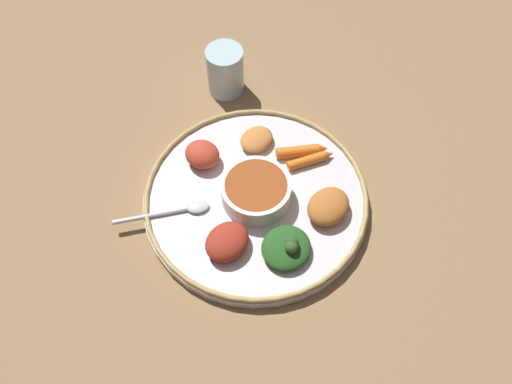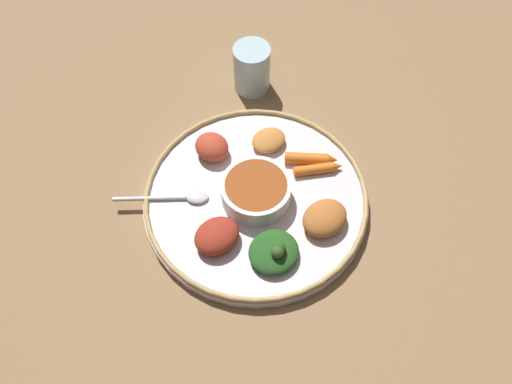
% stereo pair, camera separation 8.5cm
% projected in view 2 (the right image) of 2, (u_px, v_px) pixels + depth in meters
% --- Properties ---
extents(ground_plane, '(2.40, 2.40, 0.00)m').
position_uv_depth(ground_plane, '(256.00, 203.00, 0.88)').
color(ground_plane, olive).
extents(platter, '(0.35, 0.35, 0.02)m').
position_uv_depth(platter, '(256.00, 200.00, 0.87)').
color(platter, silver).
rests_on(platter, ground_plane).
extents(platter_rim, '(0.34, 0.34, 0.01)m').
position_uv_depth(platter_rim, '(256.00, 196.00, 0.86)').
color(platter_rim, tan).
rests_on(platter_rim, platter).
extents(center_bowl, '(0.11, 0.11, 0.04)m').
position_uv_depth(center_bowl, '(256.00, 190.00, 0.84)').
color(center_bowl, silver).
rests_on(center_bowl, platter).
extents(spoon, '(0.04, 0.15, 0.01)m').
position_uv_depth(spoon, '(177.00, 198.00, 0.86)').
color(spoon, silver).
rests_on(spoon, platter).
extents(greens_pile, '(0.10, 0.10, 0.04)m').
position_uv_depth(greens_pile, '(274.00, 252.00, 0.80)').
color(greens_pile, '#23511E').
rests_on(greens_pile, platter).
extents(carrot_near_spoon, '(0.02, 0.08, 0.02)m').
position_uv_depth(carrot_near_spoon, '(317.00, 169.00, 0.88)').
color(carrot_near_spoon, orange).
rests_on(carrot_near_spoon, platter).
extents(carrot_outer, '(0.04, 0.09, 0.02)m').
position_uv_depth(carrot_outer, '(311.00, 159.00, 0.89)').
color(carrot_outer, orange).
rests_on(carrot_outer, platter).
extents(mound_squash, '(0.06, 0.07, 0.02)m').
position_uv_depth(mound_squash, '(269.00, 140.00, 0.91)').
color(mound_squash, '#C67A38').
rests_on(mound_squash, platter).
extents(mound_chickpea, '(0.08, 0.09, 0.03)m').
position_uv_depth(mound_chickpea, '(325.00, 218.00, 0.82)').
color(mound_chickpea, '#B2662D').
rests_on(mound_chickpea, platter).
extents(mound_berbere_red, '(0.07, 0.07, 0.03)m').
position_uv_depth(mound_berbere_red, '(212.00, 147.00, 0.89)').
color(mound_berbere_red, '#B73D28').
rests_on(mound_berbere_red, platter).
extents(mound_beet, '(0.08, 0.09, 0.03)m').
position_uv_depth(mound_beet, '(217.00, 236.00, 0.81)').
color(mound_beet, maroon).
rests_on(mound_beet, platter).
extents(drinking_glass, '(0.06, 0.06, 0.09)m').
position_uv_depth(drinking_glass, '(252.00, 71.00, 0.97)').
color(drinking_glass, silver).
rests_on(drinking_glass, ground_plane).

